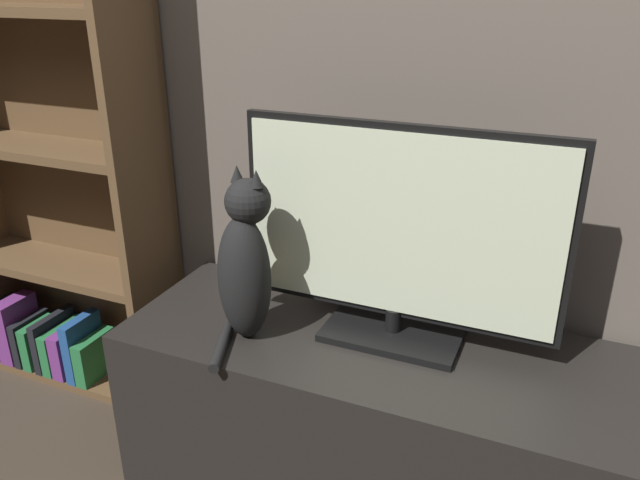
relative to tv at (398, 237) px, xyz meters
name	(u,v)px	position (x,y,z in m)	size (l,w,h in m)	color
wall_back	(452,30)	(0.04, 0.25, 0.49)	(4.80, 0.05, 2.60)	#60564C
tv_stand	(398,427)	(0.04, -0.06, -0.55)	(1.57, 0.53, 0.51)	black
tv	(398,237)	(0.00, 0.00, 0.00)	(0.86, 0.22, 0.59)	black
cat	(246,265)	(-0.37, -0.15, -0.08)	(0.18, 0.30, 0.48)	black
bookshelf	(55,172)	(-1.28, 0.12, -0.01)	(0.84, 0.28, 1.79)	brown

